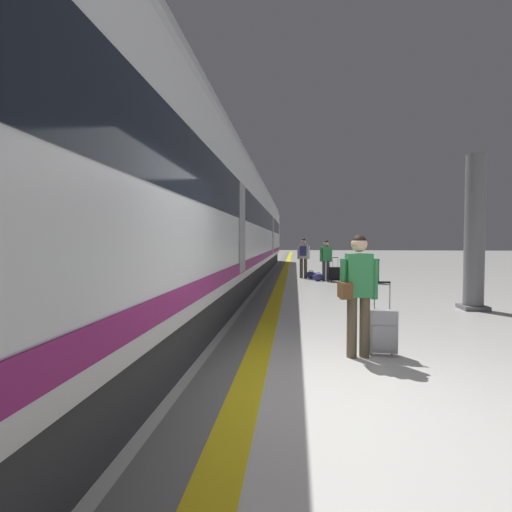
% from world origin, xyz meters
% --- Properties ---
extents(ground_plane, '(120.00, 120.00, 0.00)m').
position_xyz_m(ground_plane, '(0.00, 0.00, 0.00)').
color(ground_plane, silver).
extents(safety_line_strip, '(0.36, 80.00, 0.01)m').
position_xyz_m(safety_line_strip, '(-0.77, 10.00, 0.00)').
color(safety_line_strip, yellow).
rests_on(safety_line_strip, ground).
extents(tactile_edge_band, '(0.65, 80.00, 0.01)m').
position_xyz_m(tactile_edge_band, '(-1.12, 10.00, 0.00)').
color(tactile_edge_band, slate).
rests_on(tactile_edge_band, ground).
extents(high_speed_train, '(2.94, 35.44, 4.97)m').
position_xyz_m(high_speed_train, '(-2.91, 9.90, 2.51)').
color(high_speed_train, '#38383D').
rests_on(high_speed_train, ground).
extents(traveller_foreground, '(0.55, 0.34, 1.69)m').
position_xyz_m(traveller_foreground, '(0.61, 1.21, 0.98)').
color(traveller_foreground, brown).
rests_on(traveller_foreground, ground).
extents(rolling_suitcase_foreground, '(0.39, 0.25, 1.04)m').
position_xyz_m(rolling_suitcase_foreground, '(0.97, 1.32, 0.35)').
color(rolling_suitcase_foreground, '#9E9EA3').
rests_on(rolling_suitcase_foreground, ground).
extents(passenger_near, '(0.49, 0.28, 1.64)m').
position_xyz_m(passenger_near, '(0.98, 11.20, 0.95)').
color(passenger_near, '#383842').
rests_on(passenger_near, ground).
extents(suitcase_near, '(0.41, 0.29, 0.97)m').
position_xyz_m(suitcase_near, '(1.30, 10.89, 0.32)').
color(suitcase_near, black).
rests_on(suitcase_near, ground).
extents(passenger_mid, '(0.53, 0.35, 1.71)m').
position_xyz_m(passenger_mid, '(0.11, 12.26, 1.01)').
color(passenger_mid, brown).
rests_on(passenger_mid, ground).
extents(duffel_bag_mid, '(0.44, 0.26, 0.36)m').
position_xyz_m(duffel_bag_mid, '(0.44, 12.15, 0.15)').
color(duffel_bag_mid, navy).
rests_on(duffel_bag_mid, ground).
extents(passenger_far, '(0.48, 0.27, 1.59)m').
position_xyz_m(passenger_far, '(1.00, 11.41, 0.93)').
color(passenger_far, black).
rests_on(passenger_far, ground).
extents(duffel_bag_far, '(0.44, 0.26, 0.36)m').
position_xyz_m(duffel_bag_far, '(0.68, 11.17, 0.15)').
color(duffel_bag_far, navy).
rests_on(duffel_bag_far, ground).
extents(platform_pillar, '(0.56, 0.56, 3.60)m').
position_xyz_m(platform_pillar, '(3.91, 5.20, 1.72)').
color(platform_pillar, slate).
rests_on(platform_pillar, ground).
extents(waste_bin, '(0.46, 0.46, 0.91)m').
position_xyz_m(waste_bin, '(2.72, 10.69, 0.46)').
color(waste_bin, '#2D6638').
rests_on(waste_bin, ground).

